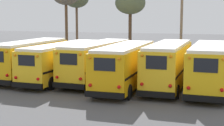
{
  "coord_description": "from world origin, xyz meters",
  "views": [
    {
      "loc": [
        9.08,
        -25.07,
        5.26
      ],
      "look_at": [
        0.0,
        -0.18,
        1.65
      ],
      "focal_mm": 55.0,
      "sensor_mm": 36.0,
      "label": 1
    }
  ],
  "objects_px": {
    "bare_tree_3": "(130,4)",
    "school_bus_5": "(210,66)",
    "school_bus_2": "(98,60)",
    "school_bus_0": "(30,58)",
    "school_bus_4": "(168,64)",
    "school_bus_3": "(126,65)",
    "school_bus_1": "(63,60)",
    "utility_pole": "(182,20)"
  },
  "relations": [
    {
      "from": "school_bus_0",
      "to": "school_bus_5",
      "type": "distance_m",
      "value": 14.71
    },
    {
      "from": "school_bus_2",
      "to": "school_bus_3",
      "type": "relative_size",
      "value": 1.0
    },
    {
      "from": "school_bus_1",
      "to": "utility_pole",
      "type": "distance_m",
      "value": 14.31
    },
    {
      "from": "bare_tree_3",
      "to": "school_bus_5",
      "type": "bearing_deg",
      "value": -52.71
    },
    {
      "from": "bare_tree_3",
      "to": "school_bus_1",
      "type": "bearing_deg",
      "value": -98.35
    },
    {
      "from": "school_bus_2",
      "to": "school_bus_5",
      "type": "bearing_deg",
      "value": -3.72
    },
    {
      "from": "school_bus_3",
      "to": "school_bus_4",
      "type": "distance_m",
      "value": 3.15
    },
    {
      "from": "school_bus_2",
      "to": "school_bus_3",
      "type": "bearing_deg",
      "value": -29.21
    },
    {
      "from": "school_bus_0",
      "to": "school_bus_1",
      "type": "xyz_separation_m",
      "value": [
        2.94,
        0.4,
        -0.09
      ]
    },
    {
      "from": "school_bus_4",
      "to": "bare_tree_3",
      "type": "bearing_deg",
      "value": 118.24
    },
    {
      "from": "school_bus_4",
      "to": "bare_tree_3",
      "type": "relative_size",
      "value": 1.19
    },
    {
      "from": "school_bus_1",
      "to": "school_bus_4",
      "type": "xyz_separation_m",
      "value": [
        8.82,
        -0.2,
        0.13
      ]
    },
    {
      "from": "school_bus_0",
      "to": "bare_tree_3",
      "type": "distance_m",
      "value": 14.85
    },
    {
      "from": "school_bus_3",
      "to": "school_bus_5",
      "type": "distance_m",
      "value": 5.98
    },
    {
      "from": "school_bus_2",
      "to": "school_bus_4",
      "type": "height_order",
      "value": "school_bus_4"
    },
    {
      "from": "school_bus_2",
      "to": "school_bus_4",
      "type": "bearing_deg",
      "value": -5.09
    },
    {
      "from": "school_bus_1",
      "to": "school_bus_5",
      "type": "relative_size",
      "value": 1.09
    },
    {
      "from": "school_bus_1",
      "to": "school_bus_2",
      "type": "height_order",
      "value": "school_bus_2"
    },
    {
      "from": "school_bus_2",
      "to": "school_bus_0",
      "type": "bearing_deg",
      "value": -172.92
    },
    {
      "from": "utility_pole",
      "to": "school_bus_1",
      "type": "bearing_deg",
      "value": -124.61
    },
    {
      "from": "utility_pole",
      "to": "bare_tree_3",
      "type": "distance_m",
      "value": 6.43
    },
    {
      "from": "utility_pole",
      "to": "bare_tree_3",
      "type": "bearing_deg",
      "value": 168.04
    },
    {
      "from": "school_bus_1",
      "to": "school_bus_4",
      "type": "distance_m",
      "value": 8.83
    },
    {
      "from": "school_bus_2",
      "to": "utility_pole",
      "type": "distance_m",
      "value": 12.61
    },
    {
      "from": "school_bus_3",
      "to": "utility_pole",
      "type": "relative_size",
      "value": 1.06
    },
    {
      "from": "school_bus_0",
      "to": "school_bus_3",
      "type": "height_order",
      "value": "school_bus_0"
    },
    {
      "from": "school_bus_2",
      "to": "bare_tree_3",
      "type": "xyz_separation_m",
      "value": [
        -1.07,
        12.42,
        4.95
      ]
    },
    {
      "from": "school_bus_4",
      "to": "school_bus_3",
      "type": "bearing_deg",
      "value": -159.14
    },
    {
      "from": "school_bus_3",
      "to": "bare_tree_3",
      "type": "relative_size",
      "value": 1.24
    },
    {
      "from": "school_bus_1",
      "to": "bare_tree_3",
      "type": "relative_size",
      "value": 1.34
    },
    {
      "from": "school_bus_1",
      "to": "bare_tree_3",
      "type": "distance_m",
      "value": 13.83
    },
    {
      "from": "school_bus_5",
      "to": "school_bus_1",
      "type": "bearing_deg",
      "value": 178.8
    },
    {
      "from": "school_bus_3",
      "to": "school_bus_2",
      "type": "bearing_deg",
      "value": 150.79
    },
    {
      "from": "school_bus_2",
      "to": "school_bus_4",
      "type": "distance_m",
      "value": 5.91
    },
    {
      "from": "school_bus_0",
      "to": "school_bus_4",
      "type": "distance_m",
      "value": 11.77
    },
    {
      "from": "school_bus_3",
      "to": "school_bus_5",
      "type": "relative_size",
      "value": 1.0
    },
    {
      "from": "school_bus_1",
      "to": "school_bus_4",
      "type": "height_order",
      "value": "school_bus_4"
    },
    {
      "from": "school_bus_1",
      "to": "school_bus_3",
      "type": "distance_m",
      "value": 6.03
    },
    {
      "from": "school_bus_0",
      "to": "utility_pole",
      "type": "relative_size",
      "value": 1.02
    },
    {
      "from": "school_bus_3",
      "to": "school_bus_4",
      "type": "bearing_deg",
      "value": 20.86
    },
    {
      "from": "school_bus_5",
      "to": "school_bus_0",
      "type": "bearing_deg",
      "value": -179.39
    },
    {
      "from": "school_bus_1",
      "to": "utility_pole",
      "type": "relative_size",
      "value": 1.14
    }
  ]
}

